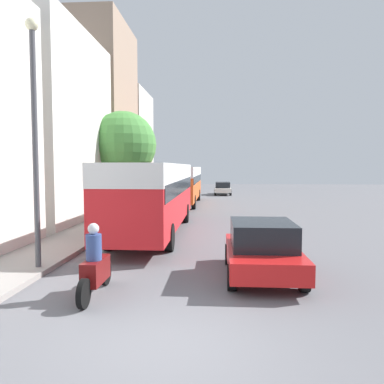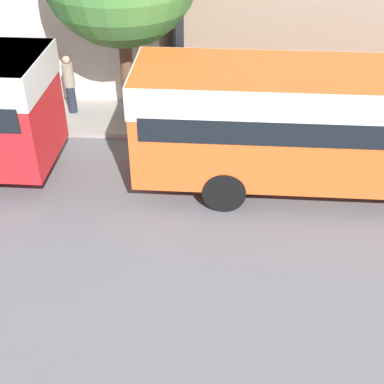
% 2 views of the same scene
% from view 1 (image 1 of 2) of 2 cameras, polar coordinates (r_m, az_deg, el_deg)
% --- Properties ---
extents(ground_plane, '(120.00, 120.00, 0.00)m').
position_cam_1_polar(ground_plane, '(6.81, -3.25, -22.41)').
color(ground_plane, slate).
extents(building_midblock, '(5.14, 8.83, 10.27)m').
position_cam_1_polar(building_midblock, '(22.24, -21.84, 9.05)').
color(building_midblock, silver).
rests_on(building_midblock, ground_plane).
extents(building_far_terrace, '(6.03, 7.60, 13.99)m').
position_cam_1_polar(building_far_terrace, '(30.87, -15.33, 11.12)').
color(building_far_terrace, gray).
rests_on(building_far_terrace, ground_plane).
extents(building_end_row, '(5.33, 7.49, 10.41)m').
position_cam_1_polar(building_end_row, '(38.26, -10.81, 7.06)').
color(building_end_row, beige).
rests_on(building_end_row, ground_plane).
extents(bus_lead, '(2.51, 11.31, 3.14)m').
position_cam_1_polar(bus_lead, '(16.90, -5.73, 0.52)').
color(bus_lead, red).
rests_on(bus_lead, ground_plane).
extents(bus_following, '(2.49, 11.20, 3.01)m').
position_cam_1_polar(bus_following, '(30.09, -1.43, 1.83)').
color(bus_following, '#EA5B23').
rests_on(bus_following, ground_plane).
extents(motorcycle_behind_lead, '(0.38, 2.24, 1.73)m').
position_cam_1_polar(motorcycle_behind_lead, '(9.14, -14.57, -11.04)').
color(motorcycle_behind_lead, maroon).
rests_on(motorcycle_behind_lead, ground_plane).
extents(car_crossing, '(1.83, 4.48, 1.37)m').
position_cam_1_polar(car_crossing, '(40.88, 4.70, 0.62)').
color(car_crossing, silver).
rests_on(car_crossing, ground_plane).
extents(car_far_curb, '(1.96, 3.86, 1.52)m').
position_cam_1_polar(car_far_curb, '(10.53, 10.64, -8.43)').
color(car_far_curb, red).
rests_on(car_far_curb, ground_plane).
extents(pedestrian_near_curb, '(0.33, 0.33, 1.76)m').
position_cam_1_polar(pedestrian_near_curb, '(22.73, -11.66, -1.15)').
color(pedestrian_near_curb, '#232838').
rests_on(pedestrian_near_curb, sidewalk).
extents(pedestrian_walking_away, '(0.39, 0.39, 1.85)m').
position_cam_1_polar(pedestrian_walking_away, '(18.32, -13.12, -2.25)').
color(pedestrian_walking_away, '#232838').
rests_on(pedestrian_walking_away, sidewalk).
extents(street_tree, '(4.21, 4.21, 6.39)m').
position_cam_1_polar(street_tree, '(24.37, -10.43, 7.10)').
color(street_tree, brown).
rests_on(street_tree, sidewalk).
extents(lamp_post, '(0.36, 0.36, 6.96)m').
position_cam_1_polar(lamp_post, '(11.52, -22.87, 9.53)').
color(lamp_post, '#47474C').
rests_on(lamp_post, sidewalk).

